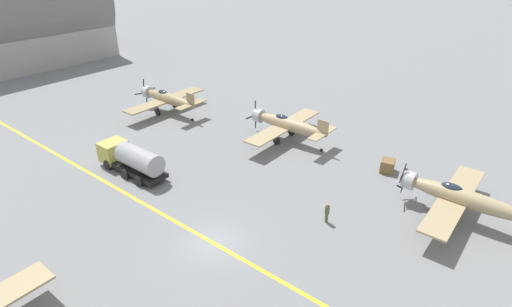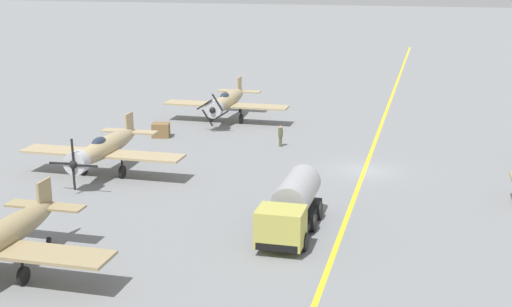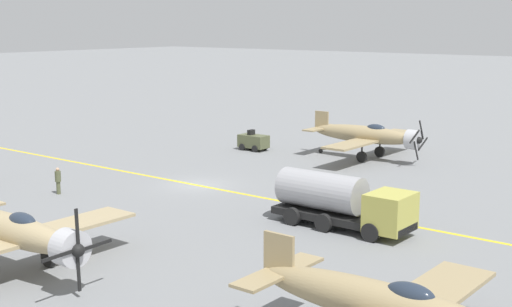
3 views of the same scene
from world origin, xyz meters
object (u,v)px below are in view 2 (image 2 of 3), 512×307
Objects in this scene: ground_crew_walking at (280,135)px; supply_crate_by_tanker at (161,130)px; airplane_mid_right at (104,148)px; fuel_tanker at (292,207)px; airplane_near_right at (227,101)px.

ground_crew_walking reaches higher than supply_crate_by_tanker.
airplane_mid_right is 15.35m from ground_crew_walking.
fuel_tanker is 19.44m from ground_crew_walking.
airplane_mid_right is at bearing 46.46° from ground_crew_walking.
airplane_near_right is (-3.56, -19.06, 0.00)m from airplane_mid_right.
supply_crate_by_tanker is at bearing -3.38° from ground_crew_walking.
supply_crate_by_tanker is at bearing -51.27° from fuel_tanker.
airplane_mid_right is 11.83m from supply_crate_by_tanker.
fuel_tanker is at bearing 104.13° from ground_crew_walking.
ground_crew_walking is at bearing 176.62° from supply_crate_by_tanker.
fuel_tanker is (-11.74, 26.80, -0.50)m from airplane_near_right.
fuel_tanker reaches higher than ground_crew_walking.
airplane_mid_right reaches higher than supply_crate_by_tanker.
fuel_tanker reaches higher than supply_crate_by_tanker.
ground_crew_walking is (-10.55, -11.10, -1.04)m from airplane_mid_right.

